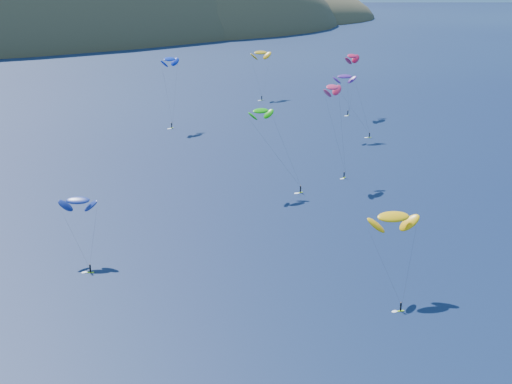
% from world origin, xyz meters
% --- Properties ---
extents(island, '(730.00, 300.00, 210.00)m').
position_xyz_m(island, '(39.40, 562.36, -10.74)').
color(island, '#3D3526').
rests_on(island, ground).
extents(kitesurfer_2, '(11.22, 13.32, 17.02)m').
position_xyz_m(kitesurfer_2, '(-4.64, 40.12, 14.30)').
color(kitesurfer_2, '#91D117').
rests_on(kitesurfer_2, ground).
extents(kitesurfer_3, '(11.04, 12.65, 23.55)m').
position_xyz_m(kitesurfer_3, '(6.46, 107.08, 21.36)').
color(kitesurfer_3, '#91D117').
rests_on(kitesurfer_3, ground).
extents(kitesurfer_4, '(9.94, 9.81, 27.39)m').
position_xyz_m(kitesurfer_4, '(16.95, 190.34, 24.80)').
color(kitesurfer_4, '#91D117').
rests_on(kitesurfer_4, ground).
extents(kitesurfer_6, '(10.61, 12.04, 23.23)m').
position_xyz_m(kitesurfer_6, '(63.33, 144.33, 20.92)').
color(kitesurfer_6, '#91D117').
rests_on(kitesurfer_6, ground).
extents(kitesurfer_8, '(11.26, 9.17, 25.94)m').
position_xyz_m(kitesurfer_8, '(89.18, 173.36, 23.05)').
color(kitesurfer_8, '#91D117').
rests_on(kitesurfer_8, ground).
extents(kitesurfer_9, '(9.35, 8.60, 28.37)m').
position_xyz_m(kitesurfer_9, '(29.34, 105.96, 25.94)').
color(kitesurfer_9, '#91D117').
rests_on(kitesurfer_9, ground).
extents(kitesurfer_10, '(8.49, 13.95, 14.55)m').
position_xyz_m(kitesurfer_10, '(-51.47, 85.51, 12.35)').
color(kitesurfer_10, '#91D117').
rests_on(kitesurfer_10, ground).
extents(kitesurfer_11, '(11.08, 12.22, 22.68)m').
position_xyz_m(kitesurfer_11, '(76.53, 223.60, 19.76)').
color(kitesurfer_11, '#91D117').
rests_on(kitesurfer_11, ground).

